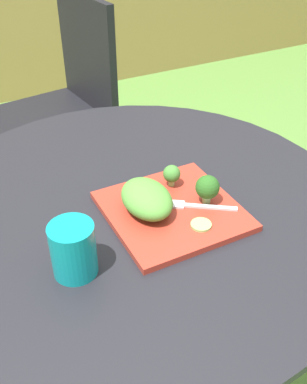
# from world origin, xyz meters

# --- Properties ---
(ground_plane) EXTENTS (12.00, 12.00, 0.00)m
(ground_plane) POSITION_xyz_m (0.00, 0.00, 0.00)
(ground_plane) COLOR #568438
(patio_table) EXTENTS (0.96, 0.96, 0.70)m
(patio_table) POSITION_xyz_m (0.00, 0.00, 0.47)
(patio_table) COLOR black
(patio_table) RESTS_ON ground_plane
(patio_chair) EXTENTS (0.49, 0.49, 0.90)m
(patio_chair) POSITION_xyz_m (0.16, 1.01, 0.53)
(patio_chair) COLOR black
(patio_chair) RESTS_ON ground_plane
(salad_plate) EXTENTS (0.26, 0.26, 0.01)m
(salad_plate) POSITION_xyz_m (0.05, -0.07, 0.71)
(salad_plate) COLOR #AD3323
(salad_plate) RESTS_ON patio_table
(drinking_glass) EXTENTS (0.08, 0.08, 0.10)m
(drinking_glass) POSITION_xyz_m (-0.18, -0.14, 0.75)
(drinking_glass) COLOR #0F8C93
(drinking_glass) RESTS_ON patio_table
(fork) EXTENTS (0.14, 0.10, 0.00)m
(fork) POSITION_xyz_m (0.09, -0.09, 0.72)
(fork) COLOR silver
(fork) RESTS_ON salad_plate
(lettuce_mound) EXTENTS (0.10, 0.14, 0.06)m
(lettuce_mound) POSITION_xyz_m (0.00, -0.06, 0.75)
(lettuce_mound) COLOR #519338
(lettuce_mound) RESTS_ON salad_plate
(broccoli_floret_0) EXTENTS (0.05, 0.05, 0.06)m
(broccoli_floret_0) POSITION_xyz_m (0.12, -0.09, 0.75)
(broccoli_floret_0) COLOR #99B770
(broccoli_floret_0) RESTS_ON salad_plate
(broccoli_floret_1) EXTENTS (0.04, 0.04, 0.05)m
(broccoli_floret_1) POSITION_xyz_m (0.09, -0.00, 0.75)
(broccoli_floret_1) COLOR #99B770
(broccoli_floret_1) RESTS_ON salad_plate
(cucumber_slice_0) EXTENTS (0.04, 0.04, 0.01)m
(cucumber_slice_0) POSITION_xyz_m (0.07, -0.15, 0.72)
(cucumber_slice_0) COLOR #8EB766
(cucumber_slice_0) RESTS_ON salad_plate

